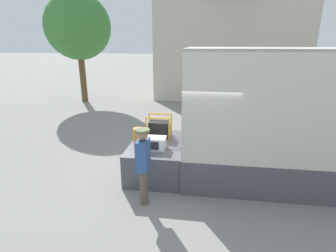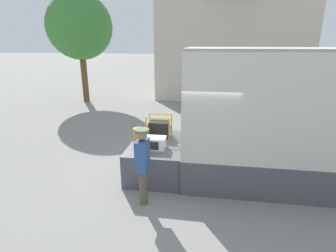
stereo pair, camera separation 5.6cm
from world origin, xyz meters
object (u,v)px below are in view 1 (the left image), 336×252
microwave (155,143)px  street_tree (78,27)px  worker_person (143,159)px  portable_generator (160,129)px  orange_bucket (139,135)px

microwave → street_tree: 11.26m
microwave → worker_person: size_ratio=0.30×
portable_generator → street_tree: (-6.07, 7.94, 3.22)m
orange_bucket → microwave: bearing=-39.2°
microwave → worker_person: bearing=-92.3°
orange_bucket → street_tree: bearing=123.5°
orange_bucket → street_tree: 10.62m
microwave → portable_generator: (-0.05, 0.92, 0.08)m
orange_bucket → street_tree: street_tree is taller
orange_bucket → portable_generator: bearing=44.3°
orange_bucket → street_tree: size_ratio=0.06×
microwave → street_tree: (-6.12, 8.86, 3.30)m
microwave → portable_generator: portable_generator is taller
worker_person → street_tree: (-6.07, 10.01, 3.23)m
microwave → portable_generator: bearing=93.2°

